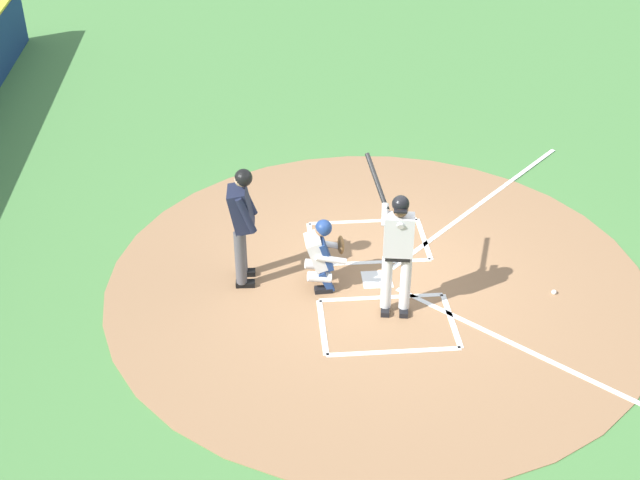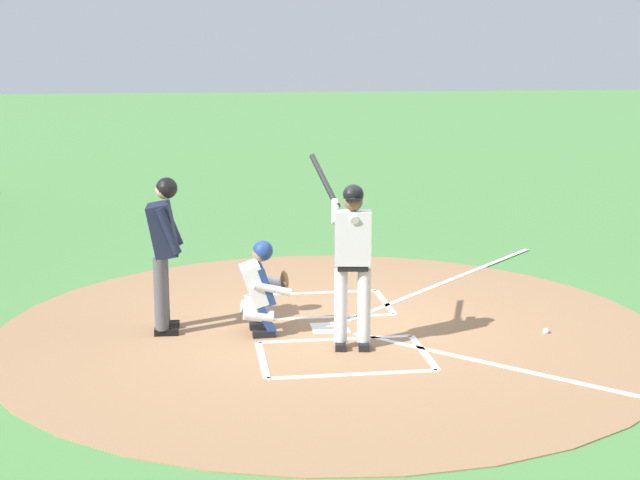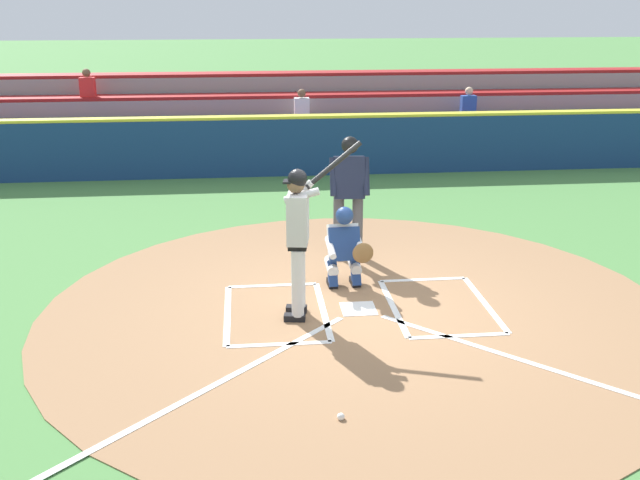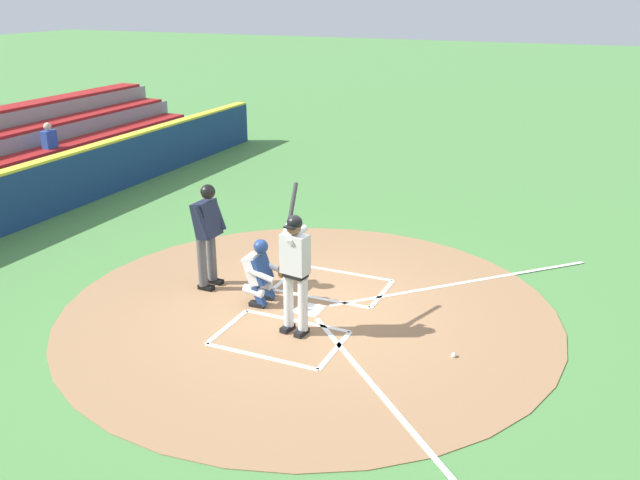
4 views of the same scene
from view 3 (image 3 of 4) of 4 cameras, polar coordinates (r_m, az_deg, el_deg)
The scene contains 9 objects.
ground_plane at distance 9.41m, azimuth 2.98°, elevation -5.40°, with size 120.00×120.00×0.00m, color #4C8442.
dirt_circle at distance 9.41m, azimuth 2.98°, elevation -5.37°, with size 8.00×8.00×0.01m, color #99704C.
home_plate_and_chalk at distance 8.62m, azimuth 3.88°, elevation -7.66°, with size 7.93×4.91×0.01m.
batter at distance 8.81m, azimuth -1.65°, elevation 0.60°, with size 1.01×0.60×2.13m.
catcher at distance 9.94m, azimuth 1.93°, elevation -0.40°, with size 0.61×0.60×1.13m.
plate_umpire at distance 10.90m, azimuth 2.25°, elevation 3.97°, with size 0.59×0.42×1.86m.
baseball at distance 7.11m, azimuth 1.62°, elevation -13.49°, with size 0.07×0.07×0.07m, color white.
backstop_wall at distance 16.36m, azimuth -1.02°, elevation 7.35°, with size 22.00×0.36×1.31m.
bleacher_stand at distance 19.00m, azimuth -1.74°, elevation 9.06°, with size 20.00×3.40×2.10m.
Camera 3 is at (1.38, 8.50, 3.80)m, focal length 41.43 mm.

